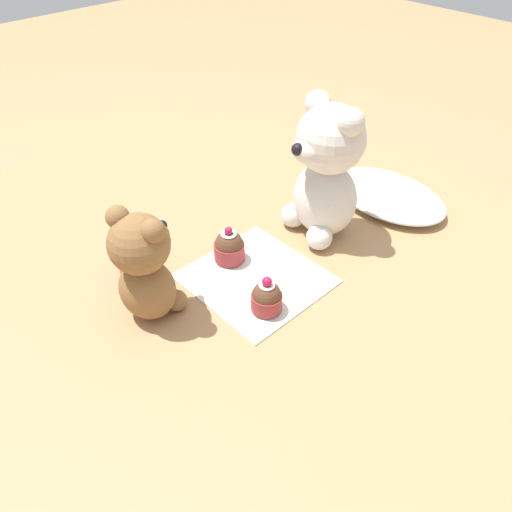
{
  "coord_description": "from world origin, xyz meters",
  "views": [
    {
      "loc": [
        0.5,
        -0.47,
        0.63
      ],
      "look_at": [
        0.0,
        0.0,
        0.06
      ],
      "focal_mm": 35.0,
      "sensor_mm": 36.0,
      "label": 1
    }
  ],
  "objects_px": {
    "teddy_bear_tan": "(145,266)",
    "cupcake_near_tan_bear": "(267,297)",
    "teddy_bear_cream": "(326,172)",
    "juice_glass": "(133,254)",
    "cupcake_near_cream_bear": "(230,247)"
  },
  "relations": [
    {
      "from": "teddy_bear_cream",
      "to": "juice_glass",
      "type": "distance_m",
      "value": 0.4
    },
    {
      "from": "teddy_bear_tan",
      "to": "teddy_bear_cream",
      "type": "bearing_deg",
      "value": -112.7
    },
    {
      "from": "teddy_bear_tan",
      "to": "cupcake_near_tan_bear",
      "type": "distance_m",
      "value": 0.21
    },
    {
      "from": "teddy_bear_tan",
      "to": "juice_glass",
      "type": "relative_size",
      "value": 2.43
    },
    {
      "from": "teddy_bear_tan",
      "to": "cupcake_near_cream_bear",
      "type": "bearing_deg",
      "value": -102.65
    },
    {
      "from": "teddy_bear_cream",
      "to": "teddy_bear_tan",
      "type": "distance_m",
      "value": 0.39
    },
    {
      "from": "teddy_bear_cream",
      "to": "teddy_bear_tan",
      "type": "bearing_deg",
      "value": -84.97
    },
    {
      "from": "teddy_bear_cream",
      "to": "juice_glass",
      "type": "height_order",
      "value": "teddy_bear_cream"
    },
    {
      "from": "cupcake_near_cream_bear",
      "to": "cupcake_near_tan_bear",
      "type": "bearing_deg",
      "value": -16.75
    },
    {
      "from": "teddy_bear_cream",
      "to": "cupcake_near_tan_bear",
      "type": "relative_size",
      "value": 4.0
    },
    {
      "from": "teddy_bear_tan",
      "to": "cupcake_near_cream_bear",
      "type": "xyz_separation_m",
      "value": [
        -0.01,
        0.19,
        -0.07
      ]
    },
    {
      "from": "cupcake_near_tan_bear",
      "to": "cupcake_near_cream_bear",
      "type": "bearing_deg",
      "value": 163.25
    },
    {
      "from": "cupcake_near_cream_bear",
      "to": "cupcake_near_tan_bear",
      "type": "xyz_separation_m",
      "value": [
        0.14,
        -0.04,
        -0.0
      ]
    },
    {
      "from": "teddy_bear_cream",
      "to": "cupcake_near_tan_bear",
      "type": "bearing_deg",
      "value": -58.41
    },
    {
      "from": "cupcake_near_tan_bear",
      "to": "juice_glass",
      "type": "xyz_separation_m",
      "value": [
        -0.24,
        -0.11,
        0.01
      ]
    }
  ]
}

